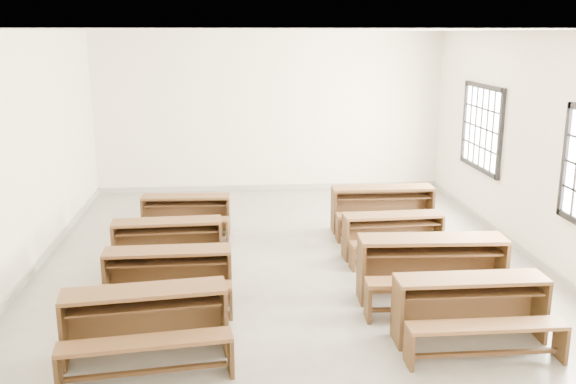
{
  "coord_description": "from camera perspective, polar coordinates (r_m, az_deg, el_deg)",
  "views": [
    {
      "loc": [
        -0.76,
        -8.66,
        3.18
      ],
      "look_at": [
        0.0,
        0.0,
        1.0
      ],
      "focal_mm": 40.0,
      "sensor_mm": 36.0,
      "label": 1
    }
  ],
  "objects": [
    {
      "name": "desk_set_5",
      "position": [
        7.93,
        12.75,
        -6.35
      ],
      "size": [
        1.8,
        0.99,
        0.79
      ],
      "rotation": [
        0.0,
        0.0,
        -0.05
      ],
      "color": "brown",
      "rests_on": "ground"
    },
    {
      "name": "desk_set_3",
      "position": [
        10.42,
        -9.06,
        -1.77
      ],
      "size": [
        1.43,
        0.79,
        0.63
      ],
      "rotation": [
        0.0,
        0.0,
        -0.04
      ],
      "color": "brown",
      "rests_on": "ground"
    },
    {
      "name": "room",
      "position": [
        8.76,
        0.59,
        7.28
      ],
      "size": [
        8.5,
        8.5,
        3.2
      ],
      "color": "gray",
      "rests_on": "ground"
    },
    {
      "name": "desk_set_4",
      "position": [
        7.02,
        15.99,
        -9.69
      ],
      "size": [
        1.58,
        0.82,
        0.71
      ],
      "rotation": [
        0.0,
        0.0,
        -0.0
      ],
      "color": "brown",
      "rests_on": "ground"
    },
    {
      "name": "desk_set_0",
      "position": [
        6.59,
        -12.55,
        -11.03
      ],
      "size": [
        1.69,
        1.02,
        0.72
      ],
      "rotation": [
        0.0,
        0.0,
        0.12
      ],
      "color": "brown",
      "rests_on": "ground"
    },
    {
      "name": "desk_set_7",
      "position": [
        10.53,
        8.43,
        -1.22
      ],
      "size": [
        1.65,
        0.88,
        0.74
      ],
      "rotation": [
        0.0,
        0.0,
        -0.02
      ],
      "color": "brown",
      "rests_on": "ground"
    },
    {
      "name": "desk_set_6",
      "position": [
        9.34,
        9.36,
        -3.6
      ],
      "size": [
        1.46,
        0.81,
        0.64
      ],
      "rotation": [
        0.0,
        0.0,
        0.05
      ],
      "color": "brown",
      "rests_on": "ground"
    },
    {
      "name": "desk_set_1",
      "position": [
        7.8,
        -10.6,
        -7.11
      ],
      "size": [
        1.51,
        0.8,
        0.68
      ],
      "rotation": [
        0.0,
        0.0,
        0.01
      ],
      "color": "brown",
      "rests_on": "ground"
    },
    {
      "name": "desk_set_2",
      "position": [
        8.98,
        -10.65,
        -4.28
      ],
      "size": [
        1.52,
        0.84,
        0.67
      ],
      "rotation": [
        0.0,
        0.0,
        0.04
      ],
      "color": "brown",
      "rests_on": "ground"
    }
  ]
}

